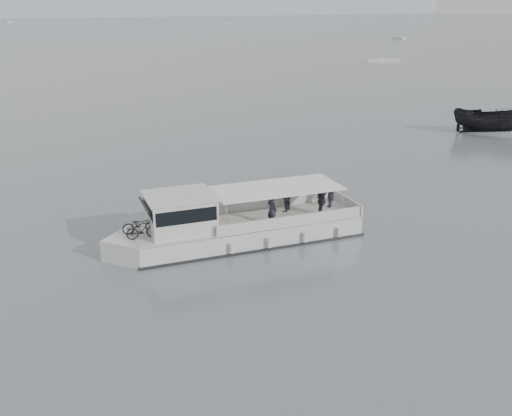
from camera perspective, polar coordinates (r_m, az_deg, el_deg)
ground at (r=26.18m, az=-11.69°, el=-5.64°), size 1400.00×1400.00×0.00m
tour_boat at (r=27.60m, az=-3.00°, el=-1.90°), size 12.70×5.97×5.34m
dark_motorboat at (r=55.90m, az=22.29°, el=8.11°), size 5.95×6.29×2.43m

